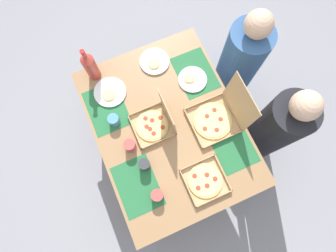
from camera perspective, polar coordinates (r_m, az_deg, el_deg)
name	(u,v)px	position (r m, az deg, el deg)	size (l,w,h in m)	color
ground_plane	(168,147)	(2.62, 0.00, -4.58)	(6.00, 6.00, 0.00)	gray
dining_table	(168,130)	(1.99, 0.00, -0.93)	(1.31, 0.99, 0.77)	#3F3328
placemat_near_left	(107,108)	(1.96, -12.87, 3.67)	(0.36, 0.26, 0.00)	#236638
placemat_near_right	(138,186)	(1.82, -6.48, -12.50)	(0.36, 0.26, 0.00)	#236638
placemat_far_left	(195,73)	(2.03, 5.76, 11.16)	(0.36, 0.26, 0.00)	#236638
placemat_far_right	(232,144)	(1.89, 13.35, -3.79)	(0.36, 0.26, 0.00)	#236638
pizza_box_center	(155,123)	(1.84, -2.71, 0.73)	(0.26, 0.26, 0.29)	tan
pizza_box_corner_left	(205,180)	(1.81, 7.89, -11.35)	(0.26, 0.26, 0.04)	tan
pizza_box_edge_far	(218,117)	(1.87, 10.65, 1.92)	(0.31, 0.34, 0.34)	tan
plate_middle	(154,62)	(2.06, -2.88, 13.45)	(0.22, 0.22, 0.03)	white
plate_far_left	(110,92)	(1.99, -12.20, 6.97)	(0.23, 0.23, 0.03)	white
plate_far_right	(192,79)	(2.00, 5.15, 9.81)	(0.21, 0.21, 0.03)	white
soda_bottle	(90,66)	(1.97, -16.13, 12.09)	(0.09, 0.09, 0.32)	#B2382D
cup_spare	(157,195)	(1.76, -2.30, -14.45)	(0.08, 0.08, 0.09)	#BF4742
cup_clear_left	(144,165)	(1.78, -5.02, -8.18)	(0.07, 0.07, 0.10)	#333338
cup_dark	(114,120)	(1.88, -11.38, 1.22)	(0.08, 0.08, 0.09)	teal
cup_red	(130,146)	(1.81, -8.05, -4.16)	(0.08, 0.08, 0.10)	#BF4742
diner_left_seat	(237,67)	(2.37, 14.37, 11.93)	(0.32, 0.32, 1.20)	#33598C
diner_right_seat	(271,130)	(2.26, 21.02, -0.80)	(0.32, 0.32, 1.18)	black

